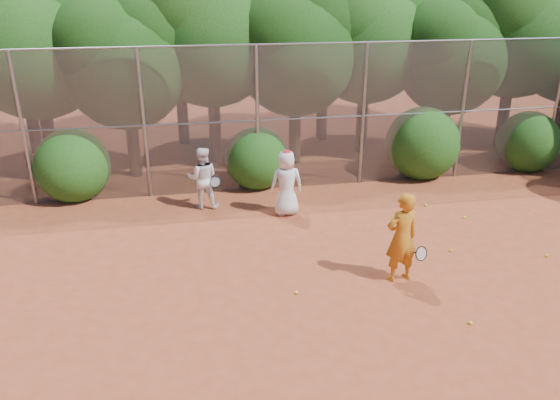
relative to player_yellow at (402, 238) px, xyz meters
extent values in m
plane|color=#983E22|center=(-1.08, -0.60, -0.93)|extent=(80.00, 80.00, 0.00)
cylinder|color=gray|center=(-8.08, 5.40, 1.07)|extent=(0.09, 0.09, 4.00)
cylinder|color=gray|center=(-5.08, 5.40, 1.07)|extent=(0.09, 0.09, 4.00)
cylinder|color=gray|center=(-2.08, 5.40, 1.07)|extent=(0.09, 0.09, 4.00)
cylinder|color=gray|center=(0.92, 5.40, 1.07)|extent=(0.09, 0.09, 4.00)
cylinder|color=gray|center=(3.92, 5.40, 1.07)|extent=(0.09, 0.09, 4.00)
cylinder|color=gray|center=(6.92, 5.40, 1.07)|extent=(0.09, 0.09, 4.00)
cylinder|color=gray|center=(-1.08, 5.40, 3.07)|extent=(20.00, 0.05, 0.05)
cylinder|color=gray|center=(-1.08, 5.40, 1.07)|extent=(20.00, 0.04, 0.04)
cube|color=slate|center=(-1.08, 5.40, 1.07)|extent=(20.00, 0.02, 4.00)
cylinder|color=black|center=(-8.08, 7.90, 0.33)|extent=(0.38, 0.38, 2.52)
sphere|color=#184912|center=(-8.08, 7.90, 2.80)|extent=(4.03, 4.03, 4.03)
sphere|color=#184912|center=(-7.27, 8.30, 3.80)|extent=(3.23, 3.23, 3.23)
cylinder|color=black|center=(-5.58, 7.20, 0.15)|extent=(0.36, 0.36, 2.17)
sphere|color=black|center=(-5.58, 7.20, 2.28)|extent=(3.47, 3.47, 3.47)
sphere|color=black|center=(-4.88, 7.55, 3.15)|extent=(2.78, 2.78, 2.78)
sphere|color=black|center=(-6.19, 6.94, 2.97)|extent=(2.60, 2.60, 2.60)
cylinder|color=black|center=(-3.08, 8.20, 0.40)|extent=(0.39, 0.39, 2.66)
sphere|color=#184912|center=(-3.08, 8.20, 3.00)|extent=(4.26, 4.26, 4.26)
sphere|color=#184912|center=(-3.82, 7.88, 3.85)|extent=(3.19, 3.19, 3.19)
cylinder|color=black|center=(-0.58, 7.60, 0.20)|extent=(0.37, 0.37, 2.27)
sphere|color=black|center=(-0.58, 7.60, 2.43)|extent=(3.64, 3.64, 3.64)
sphere|color=black|center=(0.15, 7.96, 3.34)|extent=(2.91, 2.91, 2.91)
sphere|color=black|center=(-1.22, 7.33, 3.16)|extent=(2.73, 2.73, 2.73)
cylinder|color=black|center=(1.92, 8.40, 0.29)|extent=(0.38, 0.38, 2.45)
sphere|color=#184912|center=(1.92, 8.40, 2.69)|extent=(3.92, 3.92, 3.92)
sphere|color=#184912|center=(2.70, 8.79, 3.67)|extent=(3.14, 3.14, 3.14)
sphere|color=#184912|center=(1.23, 8.11, 3.48)|extent=(2.94, 2.94, 2.94)
cylinder|color=black|center=(4.42, 7.40, 0.12)|extent=(0.36, 0.36, 2.10)
sphere|color=black|center=(4.42, 7.40, 2.17)|extent=(3.36, 3.36, 3.36)
sphere|color=black|center=(5.09, 7.74, 3.01)|extent=(2.69, 2.69, 2.69)
sphere|color=black|center=(3.83, 7.15, 2.85)|extent=(2.52, 2.52, 2.52)
cylinder|color=black|center=(6.92, 8.00, 0.36)|extent=(0.39, 0.39, 2.59)
sphere|color=#184912|center=(6.92, 8.00, 2.90)|extent=(4.14, 4.14, 4.14)
sphere|color=#184912|center=(7.75, 8.41, 3.94)|extent=(3.32, 3.32, 3.32)
sphere|color=#184912|center=(6.20, 7.69, 3.73)|extent=(3.11, 3.11, 3.11)
cylinder|color=black|center=(-9.08, 10.20, 0.38)|extent=(0.39, 0.39, 2.62)
sphere|color=#184912|center=(-9.08, 10.20, 2.95)|extent=(4.20, 4.20, 4.20)
cylinder|color=black|center=(-4.08, 10.40, 0.47)|extent=(0.40, 0.40, 2.80)
sphere|color=#184912|center=(-4.08, 10.40, 3.21)|extent=(4.48, 4.48, 4.48)
cylinder|color=black|center=(0.92, 10.00, 0.33)|extent=(0.38, 0.38, 2.52)
sphere|color=#184912|center=(0.92, 10.00, 2.80)|extent=(4.03, 4.03, 4.03)
sphere|color=#184912|center=(1.73, 10.40, 3.80)|extent=(3.23, 3.23, 3.23)
sphere|color=#184912|center=(0.22, 9.70, 3.60)|extent=(3.02, 3.02, 3.02)
cylinder|color=black|center=(5.42, 10.60, 0.43)|extent=(0.40, 0.40, 2.73)
sphere|color=#184912|center=(5.42, 10.60, 3.11)|extent=(4.37, 4.37, 4.37)
sphere|color=#184912|center=(-7.08, 5.70, 0.07)|extent=(2.00, 2.00, 2.00)
sphere|color=#184912|center=(-2.08, 5.70, -0.03)|extent=(1.80, 1.80, 1.80)
sphere|color=#184912|center=(2.92, 5.70, 0.17)|extent=(2.20, 2.20, 2.20)
sphere|color=#184912|center=(6.42, 5.70, 0.02)|extent=(1.90, 1.90, 1.90)
imported|color=#C67417|center=(0.00, 0.00, 0.00)|extent=(0.74, 0.55, 1.87)
torus|color=black|center=(0.35, -0.20, -0.28)|extent=(0.32, 0.21, 0.30)
cylinder|color=black|center=(0.27, 0.00, -0.34)|extent=(0.13, 0.27, 0.11)
imported|color=white|center=(-1.62, 3.55, -0.09)|extent=(0.85, 0.57, 1.69)
ellipsoid|color=red|center=(-1.62, 3.55, 0.71)|extent=(0.22, 0.22, 0.13)
sphere|color=yellow|center=(-1.32, 3.35, -0.08)|extent=(0.07, 0.07, 0.07)
imported|color=white|center=(-3.67, 4.37, -0.12)|extent=(0.86, 0.70, 1.63)
torus|color=black|center=(-3.37, 4.07, -0.13)|extent=(0.36, 0.31, 0.26)
cylinder|color=black|center=(-3.29, 4.23, -0.26)|extent=(0.13, 0.24, 0.19)
sphere|color=yellow|center=(1.59, 0.89, -0.90)|extent=(0.07, 0.07, 0.07)
sphere|color=yellow|center=(2.74, 2.48, -0.90)|extent=(0.07, 0.07, 0.07)
sphere|color=yellow|center=(0.68, -1.69, -0.90)|extent=(0.07, 0.07, 0.07)
sphere|color=yellow|center=(3.53, 0.30, -0.90)|extent=(0.07, 0.07, 0.07)
sphere|color=yellow|center=(-2.13, -0.19, -0.90)|extent=(0.07, 0.07, 0.07)
sphere|color=yellow|center=(2.11, 3.36, -0.90)|extent=(0.07, 0.07, 0.07)
camera|label=1|loc=(-4.03, -8.97, 4.79)|focal=35.00mm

